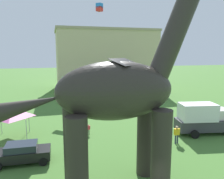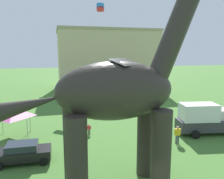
{
  "view_description": "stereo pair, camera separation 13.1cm",
  "coord_description": "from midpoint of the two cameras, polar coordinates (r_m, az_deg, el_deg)",
  "views": [
    {
      "loc": [
        -4.45,
        -8.71,
        8.33
      ],
      "look_at": [
        -0.8,
        4.83,
        6.02
      ],
      "focal_mm": 36.15,
      "sensor_mm": 36.0,
      "label": 1
    },
    {
      "loc": [
        -4.33,
        -8.74,
        8.33
      ],
      "look_at": [
        -0.8,
        4.83,
        6.02
      ],
      "focal_mm": 36.15,
      "sensor_mm": 36.0,
      "label": 2
    }
  ],
  "objects": [
    {
      "name": "parked_sedan_left",
      "position": [
        19.06,
        -21.52,
        -14.58
      ],
      "size": [
        4.26,
        2.02,
        1.55
      ],
      "rotation": [
        0.0,
        0.0,
        -0.04
      ],
      "color": "black",
      "rests_on": "ground_plane"
    },
    {
      "name": "kite_far_left",
      "position": [
        12.96,
        3.54,
        6.95
      ],
      "size": [
        2.07,
        1.97,
        2.11
      ],
      "color": "black"
    },
    {
      "name": "dinosaur_sculpture",
      "position": [
        13.03,
        0.88,
        -0.34
      ],
      "size": [
        16.23,
        3.44,
        16.97
      ],
      "rotation": [
        0.0,
        0.0,
        0.02
      ],
      "color": "#2D2823",
      "rests_on": "ground_plane"
    },
    {
      "name": "background_building_block",
      "position": [
        52.65,
        -1.34,
        7.57
      ],
      "size": [
        22.06,
        12.81,
        13.36
      ],
      "color": "#CCB78E",
      "rests_on": "ground_plane"
    },
    {
      "name": "festival_canopy_tent",
      "position": [
        24.18,
        -23.54,
        -5.29
      ],
      "size": [
        3.15,
        3.15,
        3.0
      ],
      "color": "#B2B2B7",
      "rests_on": "ground_plane"
    },
    {
      "name": "parked_box_truck",
      "position": [
        25.21,
        22.38,
        -6.74
      ],
      "size": [
        5.88,
        3.03,
        3.2
      ],
      "rotation": [
        0.0,
        0.0,
        -0.17
      ],
      "color": "#38383D",
      "rests_on": "ground_plane"
    },
    {
      "name": "kite_apex",
      "position": [
        28.79,
        -9.2,
        2.44
      ],
      "size": [
        2.81,
        2.91,
        0.82
      ],
      "color": "green"
    },
    {
      "name": "person_vendor_side",
      "position": [
        21.92,
        16.4,
        -10.53
      ],
      "size": [
        0.63,
        0.28,
        1.68
      ],
      "rotation": [
        0.0,
        0.0,
        5.14
      ],
      "color": "#2D3347",
      "rests_on": "ground_plane"
    },
    {
      "name": "person_watching_child",
      "position": [
        23.44,
        -5.68,
        -9.72
      ],
      "size": [
        0.43,
        0.19,
        1.14
      ],
      "rotation": [
        0.0,
        0.0,
        4.02
      ],
      "color": "black",
      "rests_on": "ground_plane"
    },
    {
      "name": "kite_mid_left",
      "position": [
        25.18,
        -2.8,
        20.05
      ],
      "size": [
        0.8,
        0.8,
        0.81
      ],
      "color": "#287AE5"
    }
  ]
}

